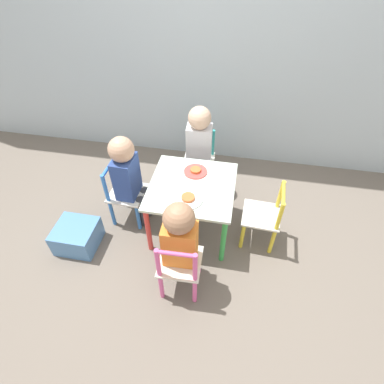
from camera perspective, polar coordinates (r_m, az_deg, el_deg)
ground_plane at (r=2.40m, az=0.00°, el=-6.53°), size 6.00×6.00×0.00m
house_wall at (r=2.58m, az=4.72°, el=31.50°), size 6.00×0.06×2.60m
kids_table at (r=2.12m, az=0.00°, el=0.06°), size 0.59×0.59×0.45m
chair_pink at (r=1.89m, az=-2.37°, el=-13.92°), size 0.27×0.27×0.51m
chair_teal at (r=2.60m, az=1.39°, el=5.97°), size 0.28×0.28×0.51m
chair_blue at (r=2.35m, az=-12.67°, el=-0.36°), size 0.27×0.27×0.51m
chair_yellow at (r=2.19m, az=13.59°, el=-4.62°), size 0.27×0.27×0.51m
child_front at (r=1.76m, az=-2.22°, el=-8.79°), size 0.21×0.23×0.74m
child_back at (r=2.42m, az=1.34°, el=9.34°), size 0.21×0.23×0.78m
child_left at (r=2.18m, az=-12.12°, el=3.47°), size 0.23×0.20×0.76m
plate_front at (r=1.97m, az=-0.75°, el=-1.25°), size 0.19×0.19×0.03m
plate_back at (r=2.17m, az=0.68°, el=4.01°), size 0.17×0.17×0.03m
storage_bin at (r=2.38m, az=-21.02°, el=-7.83°), size 0.29×0.27×0.19m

